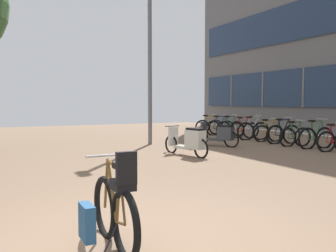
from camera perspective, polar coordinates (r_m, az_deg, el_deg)
The scene contains 15 objects.
ground at distance 4.81m, azimuth 11.50°, elevation -14.95°, with size 21.00×40.00×0.13m.
bicycle_foreground at distance 3.91m, azimuth -8.65°, elevation -13.01°, with size 0.65×1.37×1.08m.
bicycle_rack_01 at distance 12.17m, azimuth 24.62°, elevation -2.15°, with size 1.25×0.47×0.93m.
bicycle_rack_02 at distance 12.71m, azimuth 22.12°, elevation -1.72°, with size 1.41×0.48×1.01m.
bicycle_rack_03 at distance 13.14m, azimuth 19.26°, elevation -1.59°, with size 1.26×0.48×0.94m.
bicycle_rack_04 at distance 13.82m, azimuth 17.57°, elevation -1.22°, with size 1.39×0.48×0.99m.
bicycle_rack_05 at distance 14.38m, azimuth 15.46°, elevation -1.07°, with size 1.26×0.47×0.93m.
bicycle_rack_06 at distance 14.88m, azimuth 13.18°, elevation -0.75°, with size 1.38×0.48×1.03m.
bicycle_rack_07 at distance 15.56m, azimuth 11.72°, elevation -0.61°, with size 1.23×0.60×0.97m.
bicycle_rack_08 at distance 16.09m, azimuth 9.72°, elevation -0.41°, with size 1.34×0.48×0.99m.
bicycle_rack_09 at distance 16.71m, azimuth 8.13°, elevation -0.27°, with size 1.30×0.55×0.97m.
bicycle_rack_10 at distance 17.29m, azimuth 6.44°, elevation -0.11°, with size 1.35×0.50×0.98m.
scooter_near at distance 12.52m, azimuth 8.05°, elevation -1.35°, with size 0.92×1.53×0.85m.
scooter_mid at distance 10.22m, azimuth 3.41°, elevation -2.32°, with size 0.67×1.82×0.84m.
lamp_post at distance 13.12m, azimuth -2.87°, elevation 12.37°, with size 0.20×0.52×6.29m.
Camera 1 is at (-1.39, -3.58, 1.52)m, focal length 38.98 mm.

